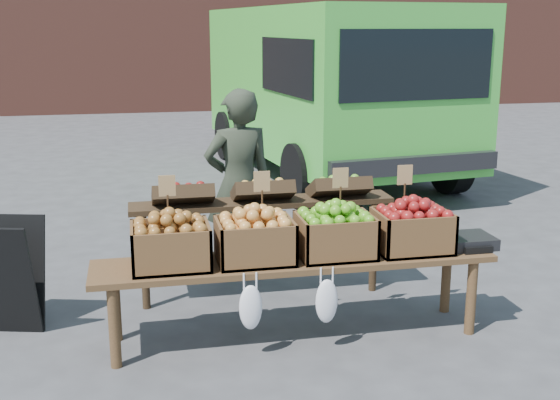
{
  "coord_description": "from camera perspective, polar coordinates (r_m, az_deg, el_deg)",
  "views": [
    {
      "loc": [
        -0.08,
        -4.46,
        2.09
      ],
      "look_at": [
        0.95,
        0.39,
        0.85
      ],
      "focal_mm": 45.0,
      "sensor_mm": 36.0,
      "label": 1
    }
  ],
  "objects": [
    {
      "name": "ground",
      "position": [
        4.93,
        -10.08,
        -11.3
      ],
      "size": [
        80.0,
        80.0,
        0.0
      ],
      "primitive_type": "plane",
      "color": "#444547"
    },
    {
      "name": "delivery_van",
      "position": [
        9.99,
        3.88,
        8.67
      ],
      "size": [
        3.02,
        5.44,
        2.32
      ],
      "primitive_type": null,
      "rotation": [
        0.0,
        0.0,
        0.13
      ],
      "color": "green",
      "rests_on": "ground"
    },
    {
      "name": "vendor",
      "position": [
        5.85,
        -3.37,
        1.25
      ],
      "size": [
        0.63,
        0.46,
        1.6
      ],
      "primitive_type": "imported",
      "rotation": [
        0.0,
        0.0,
        3.28
      ],
      "color": "#2B3325",
      "rests_on": "ground"
    },
    {
      "name": "chalkboard_sign",
      "position": [
        5.23,
        -21.72,
        -5.74
      ],
      "size": [
        0.6,
        0.43,
        0.82
      ],
      "primitive_type": null,
      "rotation": [
        0.0,
        0.0,
        -0.26
      ],
      "color": "black",
      "rests_on": "ground"
    },
    {
      "name": "back_table",
      "position": [
        5.39,
        -1.41,
        -2.9
      ],
      "size": [
        2.1,
        0.44,
        1.04
      ],
      "primitive_type": null,
      "color": "#302214",
      "rests_on": "ground"
    },
    {
      "name": "display_bench",
      "position": [
        4.82,
        1.24,
        -7.95
      ],
      "size": [
        2.7,
        0.56,
        0.57
      ],
      "primitive_type": null,
      "color": "#51371F",
      "rests_on": "ground"
    },
    {
      "name": "crate_golden_apples",
      "position": [
        4.57,
        -8.88,
        -3.71
      ],
      "size": [
        0.5,
        0.4,
        0.28
      ],
      "primitive_type": null,
      "color": "#AC772C",
      "rests_on": "display_bench"
    },
    {
      "name": "crate_russet_pears",
      "position": [
        4.63,
        -2.06,
        -3.33
      ],
      "size": [
        0.5,
        0.4,
        0.28
      ],
      "primitive_type": null,
      "color": "#B69242",
      "rests_on": "display_bench"
    },
    {
      "name": "crate_red_apples",
      "position": [
        4.75,
        4.51,
        -2.91
      ],
      "size": [
        0.5,
        0.4,
        0.28
      ],
      "primitive_type": null,
      "color": "#48901B",
      "rests_on": "display_bench"
    },
    {
      "name": "crate_green_apples",
      "position": [
        4.92,
        10.66,
        -2.48
      ],
      "size": [
        0.5,
        0.4,
        0.28
      ],
      "primitive_type": null,
      "color": "maroon",
      "rests_on": "display_bench"
    },
    {
      "name": "weighing_scale",
      "position": [
        5.13,
        15.02,
        -3.23
      ],
      "size": [
        0.34,
        0.3,
        0.08
      ],
      "primitive_type": "cube",
      "color": "black",
      "rests_on": "display_bench"
    }
  ]
}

